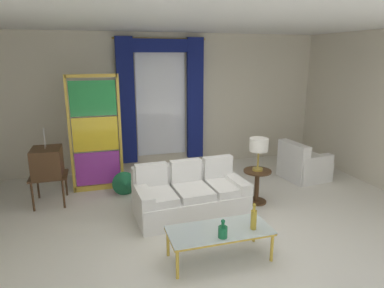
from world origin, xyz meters
name	(u,v)px	position (x,y,z in m)	size (l,w,h in m)	color
ground_plane	(213,223)	(0.00, 0.00, 0.00)	(16.00, 16.00, 0.00)	silver
wall_rear	(168,102)	(0.00, 3.06, 1.50)	(8.00, 0.12, 3.00)	beige
ceiling_slab	(199,22)	(0.00, 0.80, 3.02)	(8.00, 7.60, 0.04)	white
curtained_window	(161,92)	(-0.18, 2.89, 1.74)	(2.00, 0.17, 2.70)	white
couch_white_long	(189,196)	(-0.26, 0.46, 0.30)	(1.81, 1.02, 0.86)	white
coffee_table	(220,232)	(-0.25, -0.90, 0.37)	(1.30, 0.57, 0.41)	silver
bottle_blue_decanter	(254,219)	(0.15, -1.02, 0.55)	(0.07, 0.07, 0.35)	gold
bottle_crystal_tall	(223,231)	(-0.29, -1.10, 0.49)	(0.11, 0.11, 0.24)	#196B3D
vintage_tv	(47,163)	(-2.48, 1.53, 0.73)	(0.62, 0.61, 1.35)	#472D19
armchair_white	(302,166)	(2.46, 1.33, 0.29)	(0.90, 0.89, 0.80)	white
stained_glass_divider	(96,137)	(-1.64, 1.91, 1.06)	(0.95, 0.05, 2.20)	gold
peacock_figurine	(125,185)	(-1.20, 1.46, 0.22)	(0.44, 0.60, 0.50)	beige
round_side_table	(257,183)	(0.99, 0.52, 0.36)	(0.48, 0.48, 0.59)	#472D19
table_lamp_brass	(259,146)	(0.99, 0.52, 1.03)	(0.32, 0.32, 0.57)	#B29338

